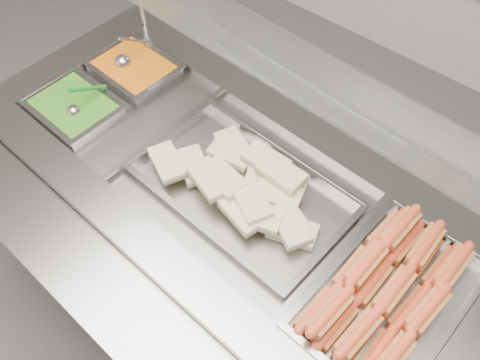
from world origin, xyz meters
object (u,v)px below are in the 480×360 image
Objects in this scene: pan_wraps at (242,191)px; serving_spoon at (76,108)px; sneeze_guard at (278,56)px; steam_counter at (231,245)px; pan_hotdogs at (388,301)px; ladle at (124,61)px.

serving_spoon reaches higher than pan_wraps.
steam_counter is at bearing -92.50° from sneeze_guard.
pan_hotdogs is at bearing -2.50° from pan_wraps.
ladle is (-1.29, 0.19, 0.05)m from pan_hotdogs.
steam_counter is 0.83m from ladle.
steam_counter is 2.75× the size of pan_wraps.
steam_counter is 0.74m from pan_hotdogs.
steam_counter is 0.84m from sneeze_guard.
sneeze_guard is 2.94× the size of pan_hotdogs.
pan_wraps is at bearing -2.50° from steam_counter.
sneeze_guard is 0.77m from pan_hotdogs.
steam_counter is 1.15× the size of sneeze_guard.
steam_counter is 10.51× the size of serving_spoon.
pan_wraps is 3.63× the size of ladle.
steam_counter is 0.78m from serving_spoon.
ladle is at bearing 166.70° from steam_counter.
pan_hotdogs is at bearing -21.78° from sneeze_guard.
sneeze_guard is at bearing 28.43° from serving_spoon.
sneeze_guard is 0.45m from pan_wraps.
pan_hotdogs is at bearing -8.20° from ladle.
serving_spoon is at bearing -151.57° from sneeze_guard.
pan_hotdogs is (0.62, -0.03, 0.41)m from steam_counter.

